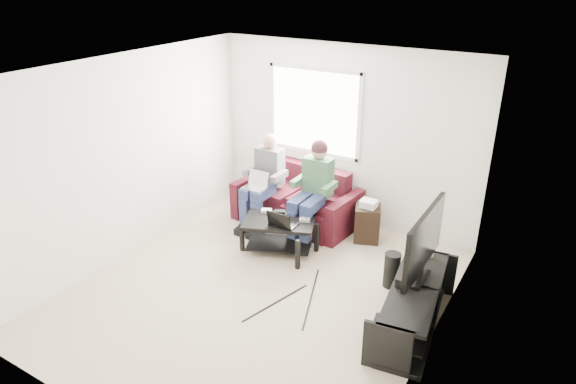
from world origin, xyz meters
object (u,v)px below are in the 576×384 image
Objects in this scene: end_table at (367,222)px; tv_stand at (413,308)px; subwoofer at (392,270)px; sofa at (298,202)px; coffee_table at (279,228)px; tv at (424,242)px.

tv_stand is at bearing -52.12° from end_table.
subwoofer is (-0.47, 0.61, -0.01)m from tv_stand.
sofa is at bearing 146.64° from tv_stand.
tv_stand is (2.06, -0.61, -0.11)m from coffee_table.
subwoofer is (-0.47, 0.51, -0.76)m from tv.
coffee_table is (0.23, -0.90, 0.03)m from sofa.
coffee_table is 0.65× the size of tv_stand.
end_table reaches higher than coffee_table.
sofa is 1.66× the size of tv.
tv_stand is at bearing -16.43° from coffee_table.
tv_stand is 3.71× the size of subwoofer.
end_table is (-1.17, 1.50, 0.04)m from tv_stand.
end_table is (-1.17, 1.40, -0.71)m from tv.
end_table is (1.12, -0.00, -0.03)m from sofa.
sofa reaches higher than tv_stand.
subwoofer is at bearing -52.00° from end_table.
coffee_table is 0.97× the size of tv.
sofa reaches higher than end_table.
sofa is at bearing 179.90° from end_table.
tv reaches higher than coffee_table.
end_table is at bearing 128.00° from subwoofer.
coffee_table is 2.42× the size of subwoofer.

